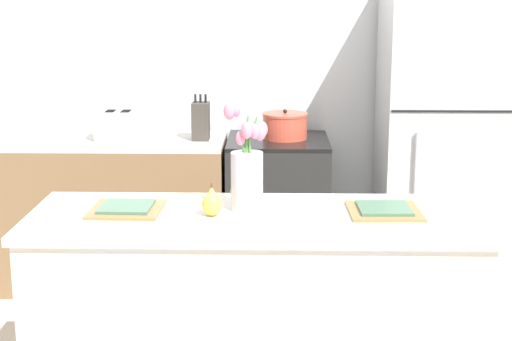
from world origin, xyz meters
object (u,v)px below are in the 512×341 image
at_px(cooking_pot, 285,126).
at_px(knife_block, 201,121).
at_px(flower_vase, 247,172).
at_px(stove_range, 278,213).
at_px(plate_setting_right, 384,210).
at_px(toaster, 119,125).
at_px(pear_figurine, 212,203).
at_px(refrigerator, 438,140).
at_px(plate_setting_left, 126,208).

height_order(cooking_pot, knife_block, knife_block).
height_order(flower_vase, cooking_pot, flower_vase).
bearing_deg(stove_range, plate_setting_right, -75.03).
bearing_deg(stove_range, toaster, -177.63).
relative_size(flower_vase, cooking_pot, 1.63).
xyz_separation_m(pear_figurine, toaster, (-0.67, 1.58, 0.03)).
bearing_deg(refrigerator, flower_vase, -125.07).
bearing_deg(pear_figurine, toaster, 113.08).
relative_size(refrigerator, plate_setting_right, 6.25).
bearing_deg(flower_vase, toaster, 118.37).
distance_m(plate_setting_right, knife_block, 1.77).
relative_size(stove_range, knife_block, 3.37).
relative_size(stove_range, plate_setting_right, 3.12).
height_order(stove_range, plate_setting_right, plate_setting_right).
bearing_deg(cooking_pot, refrigerator, -0.92).
relative_size(toaster, knife_block, 1.04).
bearing_deg(refrigerator, plate_setting_left, -135.12).
bearing_deg(toaster, knife_block, 2.20).
height_order(plate_setting_right, knife_block, knife_block).
height_order(flower_vase, plate_setting_left, flower_vase).
relative_size(refrigerator, knife_block, 6.75).
bearing_deg(toaster, flower_vase, -61.63).
bearing_deg(stove_range, plate_setting_left, -111.59).
xyz_separation_m(plate_setting_right, cooking_pot, (-0.38, 1.58, 0.07)).
bearing_deg(flower_vase, plate_setting_left, -177.59).
bearing_deg(cooking_pot, plate_setting_left, -112.68).
height_order(pear_figurine, toaster, toaster).
distance_m(refrigerator, pear_figurine, 2.03).
distance_m(refrigerator, plate_setting_left, 2.21).
height_order(pear_figurine, plate_setting_right, pear_figurine).
distance_m(refrigerator, flower_vase, 1.89).
bearing_deg(toaster, pear_figurine, -66.92).
bearing_deg(cooking_pot, pear_figurine, -100.65).
xyz_separation_m(stove_range, refrigerator, (0.95, 0.00, 0.46)).
bearing_deg(knife_block, stove_range, 2.54).
distance_m(refrigerator, knife_block, 1.41).
distance_m(plate_setting_right, toaster, 2.04).
bearing_deg(plate_setting_left, pear_figurine, -10.06).
xyz_separation_m(stove_range, knife_block, (-0.46, -0.02, 0.57)).
xyz_separation_m(refrigerator, flower_vase, (-1.08, -1.54, 0.16)).
bearing_deg(plate_setting_right, knife_block, 119.58).
bearing_deg(plate_setting_right, refrigerator, 71.15).
bearing_deg(knife_block, plate_setting_right, -60.42).
distance_m(plate_setting_left, plate_setting_right, 1.03).
xyz_separation_m(plate_setting_right, knife_block, (-0.87, 1.54, 0.10)).
bearing_deg(plate_setting_left, cooking_pot, 67.32).
relative_size(stove_range, pear_figurine, 6.90).
relative_size(plate_setting_left, plate_setting_right, 1.00).
distance_m(pear_figurine, plate_setting_left, 0.36).
xyz_separation_m(flower_vase, plate_setting_right, (0.55, -0.02, -0.15)).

